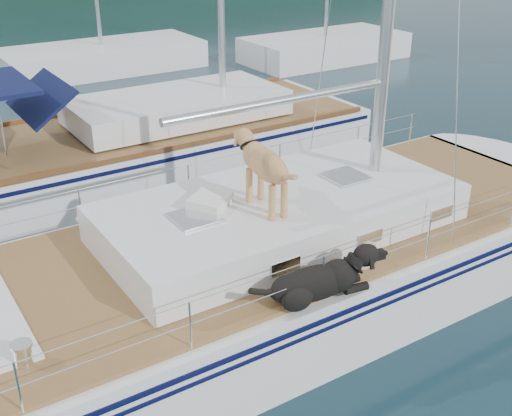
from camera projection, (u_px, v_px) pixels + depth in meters
ground at (235, 317)px, 9.62m from camera, size 120.00×120.00×0.00m
main_sailboat at (240, 276)px, 9.37m from camera, size 12.00×3.96×14.01m
neighbor_sailboat at (136, 149)px, 14.35m from camera, size 11.00×3.50×13.30m
bg_boat_center at (102, 58)px, 23.51m from camera, size 7.20×3.00×11.65m
bg_boat_east at (325, 48)px, 25.16m from camera, size 6.40×3.00×11.65m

